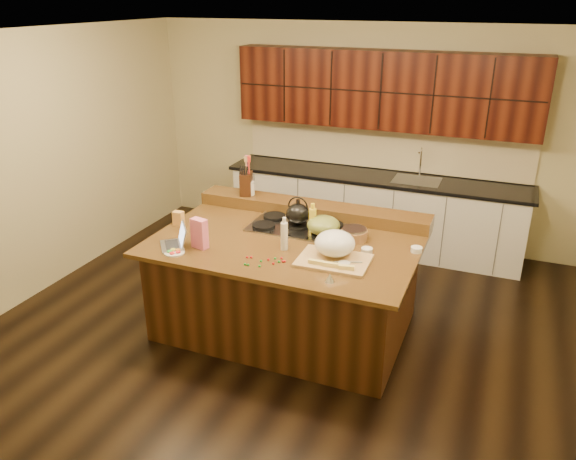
% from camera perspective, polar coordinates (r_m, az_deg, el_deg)
% --- Properties ---
extents(room, '(5.52, 5.02, 2.72)m').
position_cam_1_polar(room, '(4.96, -0.22, 3.52)').
color(room, black).
rests_on(room, ground).
extents(island, '(2.40, 1.60, 0.92)m').
position_cam_1_polar(island, '(5.32, -0.20, -5.52)').
color(island, black).
rests_on(island, ground).
extents(back_ledge, '(2.40, 0.30, 0.12)m').
position_cam_1_polar(back_ledge, '(5.70, 2.45, 2.17)').
color(back_ledge, black).
rests_on(back_ledge, island).
extents(cooktop, '(0.92, 0.52, 0.05)m').
position_cam_1_polar(cooktop, '(5.37, 1.00, 0.33)').
color(cooktop, gray).
rests_on(cooktop, island).
extents(back_counter, '(3.70, 0.66, 2.40)m').
position_cam_1_polar(back_counter, '(7.02, 9.03, 5.93)').
color(back_counter, silver).
rests_on(back_counter, ground).
extents(kettle, '(0.27, 0.27, 0.21)m').
position_cam_1_polar(kettle, '(5.32, 1.01, 1.64)').
color(kettle, black).
rests_on(kettle, cooktop).
extents(green_bowl, '(0.40, 0.40, 0.17)m').
position_cam_1_polar(green_bowl, '(5.12, 3.62, 0.49)').
color(green_bowl, olive).
rests_on(green_bowl, cooktop).
extents(laptop, '(0.35, 0.36, 0.20)m').
position_cam_1_polar(laptop, '(5.08, -11.23, -1.06)').
color(laptop, '#B7B7BC').
rests_on(laptop, island).
extents(oil_bottle, '(0.09, 0.09, 0.27)m').
position_cam_1_polar(oil_bottle, '(5.16, 2.50, 0.77)').
color(oil_bottle, gold).
rests_on(oil_bottle, island).
extents(vinegar_bottle, '(0.08, 0.08, 0.25)m').
position_cam_1_polar(vinegar_bottle, '(4.89, -0.38, -0.64)').
color(vinegar_bottle, silver).
rests_on(vinegar_bottle, island).
extents(wooden_tray, '(0.60, 0.48, 0.24)m').
position_cam_1_polar(wooden_tray, '(4.74, 4.75, -1.75)').
color(wooden_tray, tan).
rests_on(wooden_tray, island).
extents(ramekin_a, '(0.11, 0.11, 0.04)m').
position_cam_1_polar(ramekin_a, '(4.63, 5.71, -3.56)').
color(ramekin_a, white).
rests_on(ramekin_a, island).
extents(ramekin_b, '(0.10, 0.10, 0.04)m').
position_cam_1_polar(ramekin_b, '(4.91, 8.01, -2.07)').
color(ramekin_b, white).
rests_on(ramekin_b, island).
extents(ramekin_c, '(0.12, 0.12, 0.04)m').
position_cam_1_polar(ramekin_c, '(5.01, 12.92, -1.94)').
color(ramekin_c, white).
rests_on(ramekin_c, island).
extents(strainer_bowl, '(0.31, 0.31, 0.09)m').
position_cam_1_polar(strainer_bowl, '(5.15, 6.75, -0.49)').
color(strainer_bowl, '#996B3F').
rests_on(strainer_bowl, island).
extents(kitchen_timer, '(0.10, 0.10, 0.07)m').
position_cam_1_polar(kitchen_timer, '(4.40, 4.27, -4.84)').
color(kitchen_timer, silver).
rests_on(kitchen_timer, island).
extents(pink_bag, '(0.16, 0.11, 0.27)m').
position_cam_1_polar(pink_bag, '(4.98, -8.98, -0.35)').
color(pink_bag, pink).
rests_on(pink_bag, island).
extents(candy_plate, '(0.23, 0.23, 0.01)m').
position_cam_1_polar(candy_plate, '(4.97, -11.48, -2.25)').
color(candy_plate, white).
rests_on(candy_plate, island).
extents(package_box, '(0.10, 0.07, 0.14)m').
position_cam_1_polar(package_box, '(5.53, -11.06, 1.18)').
color(package_box, '#E8A752').
rests_on(package_box, island).
extents(utensil_crock, '(0.15, 0.15, 0.14)m').
position_cam_1_polar(utensil_crock, '(5.92, -4.00, 4.25)').
color(utensil_crock, white).
rests_on(utensil_crock, back_ledge).
extents(knife_block, '(0.17, 0.22, 0.23)m').
position_cam_1_polar(knife_block, '(5.92, -4.27, 4.72)').
color(knife_block, black).
rests_on(knife_block, back_ledge).
extents(gumdrop_0, '(0.02, 0.02, 0.02)m').
position_cam_1_polar(gumdrop_0, '(4.70, -0.54, -3.20)').
color(gumdrop_0, red).
rests_on(gumdrop_0, island).
extents(gumdrop_1, '(0.02, 0.02, 0.02)m').
position_cam_1_polar(gumdrop_1, '(4.66, -4.39, -3.49)').
color(gumdrop_1, '#198C26').
rests_on(gumdrop_1, island).
extents(gumdrop_2, '(0.02, 0.02, 0.02)m').
position_cam_1_polar(gumdrop_2, '(4.73, -2.00, -3.01)').
color(gumdrop_2, red).
rests_on(gumdrop_2, island).
extents(gumdrop_3, '(0.02, 0.02, 0.02)m').
position_cam_1_polar(gumdrop_3, '(4.69, -0.93, -3.24)').
color(gumdrop_3, '#198C26').
rests_on(gumdrop_3, island).
extents(gumdrop_4, '(0.02, 0.02, 0.02)m').
position_cam_1_polar(gumdrop_4, '(4.76, -0.66, -2.87)').
color(gumdrop_4, red).
rests_on(gumdrop_4, island).
extents(gumdrop_5, '(0.02, 0.02, 0.02)m').
position_cam_1_polar(gumdrop_5, '(4.63, -2.92, -3.68)').
color(gumdrop_5, '#198C26').
rests_on(gumdrop_5, island).
extents(gumdrop_6, '(0.02, 0.02, 0.02)m').
position_cam_1_polar(gumdrop_6, '(4.67, -1.50, -3.42)').
color(gumdrop_6, red).
rests_on(gumdrop_6, island).
extents(gumdrop_7, '(0.02, 0.02, 0.02)m').
position_cam_1_polar(gumdrop_7, '(4.75, -1.32, -2.90)').
color(gumdrop_7, '#198C26').
rests_on(gumdrop_7, island).
extents(gumdrop_8, '(0.02, 0.02, 0.02)m').
position_cam_1_polar(gumdrop_8, '(4.78, -4.16, -2.78)').
color(gumdrop_8, red).
rests_on(gumdrop_8, island).
extents(gumdrop_9, '(0.02, 0.02, 0.02)m').
position_cam_1_polar(gumdrop_9, '(4.71, -2.76, -3.16)').
color(gumdrop_9, '#198C26').
rests_on(gumdrop_9, island).
extents(gumdrop_10, '(0.02, 0.02, 0.02)m').
position_cam_1_polar(gumdrop_10, '(4.70, -0.34, -3.20)').
color(gumdrop_10, red).
rests_on(gumdrop_10, island).
extents(gumdrop_11, '(0.02, 0.02, 0.02)m').
position_cam_1_polar(gumdrop_11, '(4.65, -4.07, -3.55)').
color(gumdrop_11, '#198C26').
rests_on(gumdrop_11, island).
extents(gumdrop_12, '(0.02, 0.02, 0.02)m').
position_cam_1_polar(gumdrop_12, '(4.78, -3.75, -2.78)').
color(gumdrop_12, red).
rests_on(gumdrop_12, island).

